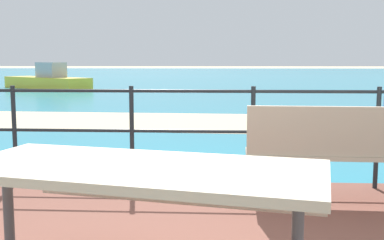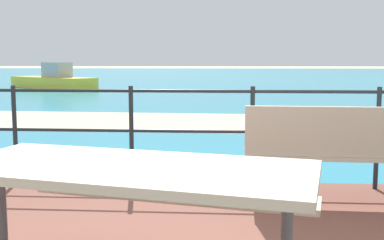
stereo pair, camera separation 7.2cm
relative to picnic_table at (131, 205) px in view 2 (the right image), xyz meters
name	(u,v)px [view 2 (the right image)]	position (x,y,z in m)	size (l,w,h in m)	color
sea_water	(223,76)	(0.08, 40.12, -0.64)	(90.00, 90.00, 0.01)	teal
beach_strip	(210,122)	(0.08, 7.87, -0.64)	(54.00, 3.19, 0.01)	beige
picnic_table	(131,205)	(0.00, 0.00, 0.00)	(1.89, 1.77, 0.76)	#BCAD93
park_bench	(343,147)	(1.38, 1.92, -0.07)	(1.63, 0.46, 0.86)	#BCAD93
railing_fence	(191,124)	(0.08, 2.54, 0.03)	(5.94, 0.04, 0.98)	#1E2328
boat_near	(52,81)	(-7.74, 19.78, -0.26)	(5.08, 4.05, 1.22)	yellow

